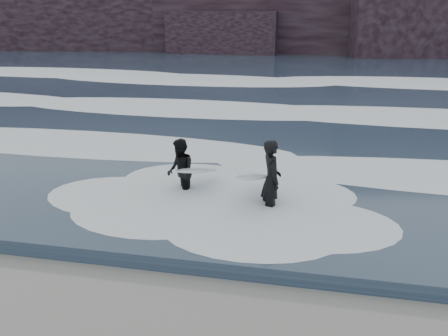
{
  "coord_description": "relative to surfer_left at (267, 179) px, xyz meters",
  "views": [
    {
      "loc": [
        2.06,
        -4.32,
        4.44
      ],
      "look_at": [
        -0.17,
        6.02,
        1.0
      ],
      "focal_mm": 40.0,
      "sensor_mm": 36.0,
      "label": 1
    }
  ],
  "objects": [
    {
      "name": "surfer_left",
      "position": [
        0.0,
        0.0,
        0.0
      ],
      "size": [
        1.08,
        2.26,
        1.76
      ],
      "color": "black",
      "rests_on": "ground"
    },
    {
      "name": "foam_mid",
      "position": [
        -0.82,
        10.19,
        -0.47
      ],
      "size": [
        60.0,
        4.0,
        0.24
      ],
      "primitive_type": "ellipsoid",
      "color": "white",
      "rests_on": "sea"
    },
    {
      "name": "surfer_right",
      "position": [
        -2.03,
        0.44,
        -0.11
      ],
      "size": [
        1.31,
        1.95,
        1.54
      ],
      "color": "black",
      "rests_on": "ground"
    },
    {
      "name": "headland",
      "position": [
        -0.82,
        40.19,
        4.11
      ],
      "size": [
        70.0,
        9.0,
        10.0
      ],
      "primitive_type": "cube",
      "color": "black",
      "rests_on": "ground"
    },
    {
      "name": "foam_near",
      "position": [
        -0.82,
        3.19,
        -0.49
      ],
      "size": [
        60.0,
        3.2,
        0.2
      ],
      "primitive_type": "ellipsoid",
      "color": "white",
      "rests_on": "sea"
    },
    {
      "name": "foam_far",
      "position": [
        -0.82,
        19.19,
        -0.44
      ],
      "size": [
        60.0,
        4.8,
        0.3
      ],
      "primitive_type": "ellipsoid",
      "color": "white",
      "rests_on": "sea"
    },
    {
      "name": "sea",
      "position": [
        -0.82,
        23.19,
        -0.74
      ],
      "size": [
        90.0,
        52.0,
        0.3
      ],
      "primitive_type": "cube",
      "color": "#28384C",
      "rests_on": "ground"
    }
  ]
}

